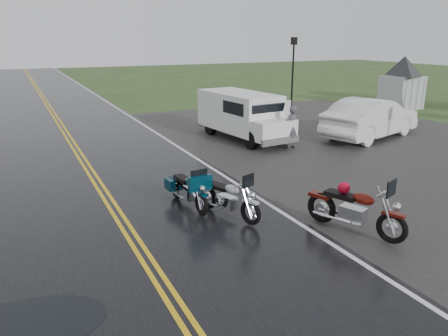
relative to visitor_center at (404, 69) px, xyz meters
name	(u,v)px	position (x,y,z in m)	size (l,w,h in m)	color
ground	(144,257)	(-20.00, -12.00, -2.40)	(120.00, 120.00, 0.00)	#2D471E
road	(75,148)	(-20.00, -2.00, -2.38)	(8.00, 100.00, 0.04)	black
parking_pad	(372,147)	(-9.00, -7.00, -2.38)	(14.00, 24.00, 0.03)	black
visitor_center	(404,69)	(0.00, 0.00, 0.00)	(16.00, 10.00, 4.80)	#A8AAAD
motorcycle_red	(393,216)	(-15.06, -13.83, -1.70)	(0.86, 2.36, 1.39)	#59100A
motorcycle_teal	(201,195)	(-18.12, -10.63, -1.81)	(0.73, 1.99, 1.18)	#052B3C
motorcycle_silver	(251,203)	(-17.31, -11.66, -1.79)	(0.75, 2.06, 1.22)	#B8BBC0
van_white	(252,124)	(-13.66, -5.19, -1.37)	(1.96, 5.23, 2.06)	white
person_at_van	(291,128)	(-12.16, -5.75, -1.55)	(0.62, 0.41, 1.71)	#444448
sedan_white	(371,119)	(-7.92, -5.69, -1.52)	(1.85, 5.32, 1.75)	silver
lamp_post_far_right	(293,76)	(-7.32, 1.33, -0.22)	(0.37, 0.37, 4.37)	black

